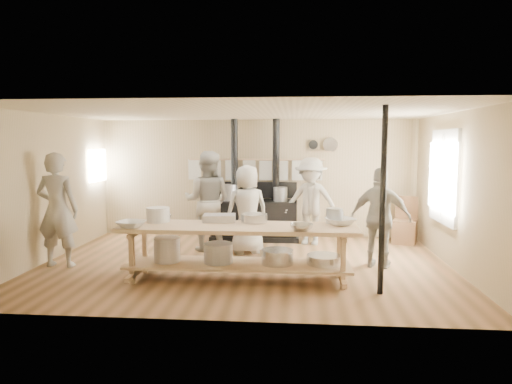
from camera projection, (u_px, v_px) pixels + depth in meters
ground at (245, 265)px, 7.86m from camera, size 7.00×7.00×0.00m
room_shell at (244, 171)px, 7.69m from camera, size 7.00×7.00×7.00m
window_right at (444, 177)px, 8.01m from camera, size 0.09×1.50×1.65m
left_opening at (98, 165)px, 9.96m from camera, size 0.00×0.90×0.90m
stove at (255, 215)px, 9.91m from camera, size 1.90×0.75×2.60m
towel_rail at (256, 167)px, 10.07m from camera, size 3.00×0.04×0.47m
back_wall_shelf at (323, 147)px, 9.94m from camera, size 0.63×0.14×0.32m
prep_table at (237, 247)px, 6.92m from camera, size 3.60×0.90×0.85m
support_post at (383, 201)px, 6.21m from camera, size 0.08×0.08×2.60m
cook_far_left at (57, 210)px, 7.67m from camera, size 0.71×0.47×1.94m
cook_left at (208, 201)px, 8.81m from camera, size 0.99×0.80×1.94m
cook_center at (247, 209)px, 8.59m from camera, size 0.97×0.81×1.68m
cook_right at (380, 218)px, 7.61m from camera, size 1.07×0.70×1.69m
cook_by_window at (311, 201)px, 9.36m from camera, size 1.29×0.93×1.79m
chair at (405, 230)px, 9.52m from camera, size 0.58×0.58×0.97m
bowl_white_a at (131, 224)px, 6.72m from camera, size 0.46×0.46×0.10m
bowl_steel_a at (162, 218)px, 7.31m from camera, size 0.42×0.42×0.09m
bowl_white_b at (340, 221)px, 6.93m from camera, size 0.58×0.58×0.10m
bowl_steel_b at (301, 227)px, 6.47m from camera, size 0.37×0.37×0.10m
roasting_pan at (219, 218)px, 7.23m from camera, size 0.54×0.39×0.11m
mixing_bowl_large at (254, 218)px, 7.16m from camera, size 0.43×0.43×0.13m
bucket_galv at (334, 216)px, 7.07m from camera, size 0.27×0.27×0.23m
deep_bowl_enamel at (158, 215)px, 7.20m from camera, size 0.45×0.45×0.23m
pitcher at (340, 217)px, 7.07m from camera, size 0.16×0.16×0.19m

